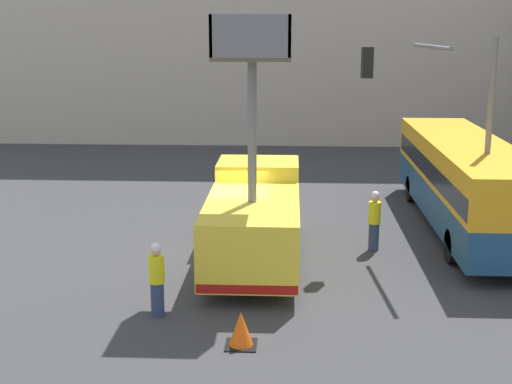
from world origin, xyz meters
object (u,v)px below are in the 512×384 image
object	(u,v)px
traffic_light_pole	(447,108)
traffic_cone_near_truck	(241,330)
city_bus	(465,178)
road_worker_near_truck	(157,279)
road_worker_directing	(374,221)
utility_truck	(255,214)

from	to	relation	value
traffic_light_pole	traffic_cone_near_truck	distance (m)	10.03
city_bus	traffic_light_pole	bearing A→B (deg)	152.63
road_worker_near_truck	road_worker_directing	distance (m)	7.88
city_bus	road_worker_directing	world-z (taller)	city_bus
traffic_light_pole	utility_truck	bearing A→B (deg)	-163.90
traffic_light_pole	road_worker_near_truck	xyz separation A→B (m)	(-7.81, -5.66, -3.48)
utility_truck	city_bus	world-z (taller)	utility_truck
utility_truck	traffic_light_pole	distance (m)	6.60
city_bus	road_worker_directing	bearing A→B (deg)	128.96
city_bus	traffic_cone_near_truck	world-z (taller)	city_bus
traffic_light_pole	road_worker_near_truck	distance (m)	10.25
traffic_light_pole	traffic_cone_near_truck	bearing A→B (deg)	-128.30
road_worker_directing	traffic_cone_near_truck	size ratio (longest dim) A/B	2.40
traffic_light_pole	road_worker_near_truck	world-z (taller)	traffic_light_pole
utility_truck	traffic_light_pole	world-z (taller)	utility_truck
road_worker_near_truck	traffic_light_pole	bearing A→B (deg)	-50.37
traffic_light_pole	road_worker_directing	size ratio (longest dim) A/B	3.44
road_worker_near_truck	road_worker_directing	size ratio (longest dim) A/B	0.98
utility_truck	traffic_cone_near_truck	world-z (taller)	utility_truck
city_bus	traffic_cone_near_truck	distance (m)	11.88
traffic_light_pole	traffic_cone_near_truck	size ratio (longest dim) A/B	8.27
traffic_light_pole	road_worker_directing	bearing A→B (deg)	-172.47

